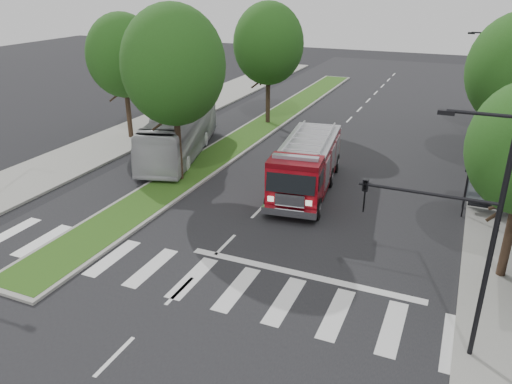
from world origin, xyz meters
TOP-DOWN VIEW (x-y plane):
  - ground at (0.00, 0.00)m, footprint 140.00×140.00m
  - sidewalk_left at (-14.50, 10.00)m, footprint 5.00×80.00m
  - median at (-6.00, 18.00)m, footprint 3.00×50.00m
  - bus_shelter at (11.20, 8.15)m, footprint 3.20×1.60m
  - tree_right_far at (11.50, 24.00)m, footprint 5.00×5.00m
  - tree_median_near at (-6.00, 6.00)m, footprint 5.80×5.80m
  - tree_median_far at (-6.00, 20.00)m, footprint 5.60×5.60m
  - tree_left_mid at (-14.00, 12.00)m, footprint 5.20×5.20m
  - streetlight_right_near at (9.61, -3.50)m, footprint 4.08×0.22m
  - streetlight_right_far at (10.35, 20.00)m, footprint 2.11×0.20m
  - fire_engine at (1.38, 7.55)m, footprint 3.84×9.39m
  - city_bus at (-8.50, 10.17)m, footprint 5.81×11.84m

SIDE VIEW (x-z plane):
  - ground at x=0.00m, z-range 0.00..0.00m
  - sidewalk_left at x=-14.50m, z-range 0.00..0.15m
  - median at x=-6.00m, z-range 0.00..0.16m
  - fire_engine at x=1.38m, z-range -0.06..3.10m
  - city_bus at x=-8.50m, z-range 0.00..3.22m
  - bus_shelter at x=11.20m, z-range 0.73..3.34m
  - streetlight_right_far at x=10.35m, z-range 0.48..8.48m
  - streetlight_right_near at x=9.61m, z-range 0.67..8.67m
  - tree_right_far at x=11.50m, z-range 1.47..10.20m
  - tree_left_mid at x=-14.00m, z-range 1.58..10.74m
  - tree_median_far at x=-6.00m, z-range 1.63..11.35m
  - tree_median_near at x=-6.00m, z-range 1.73..11.89m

